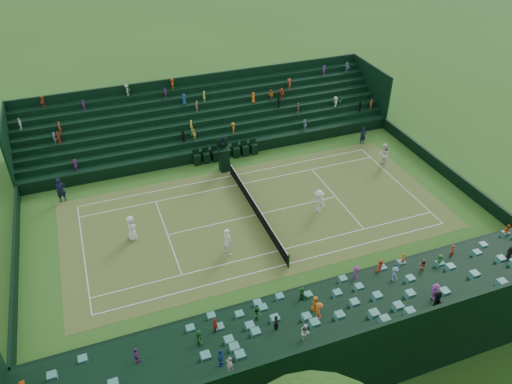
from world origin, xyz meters
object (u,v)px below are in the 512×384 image
at_px(tennis_net, 256,209).
at_px(player_far_east, 319,201).
at_px(player_near_east, 227,242).
at_px(player_far_west, 383,155).
at_px(umpire_chair, 224,156).
at_px(player_near_west, 132,228).

distance_m(tennis_net, player_far_east, 4.50).
bearing_deg(player_near_east, tennis_net, -67.94).
bearing_deg(player_near_east, player_far_west, -92.54).
bearing_deg(tennis_net, umpire_chair, -177.41).
bearing_deg(umpire_chair, player_near_west, -53.64).
relative_size(tennis_net, player_near_east, 5.81).
xyz_separation_m(player_near_west, player_near_east, (3.63, 5.49, 0.08)).
distance_m(umpire_chair, player_far_west, 12.97).
relative_size(player_near_west, player_near_east, 0.92).
bearing_deg(player_far_west, player_far_east, -44.52).
relative_size(umpire_chair, player_far_west, 1.49).
relative_size(umpire_chair, player_near_east, 1.50).
xyz_separation_m(tennis_net, player_near_east, (3.21, -3.13, 0.48)).
bearing_deg(umpire_chair, player_near_east, -16.20).
distance_m(umpire_chair, player_near_west, 10.35).
distance_m(tennis_net, player_near_west, 8.65).
relative_size(player_near_east, player_far_east, 1.11).
xyz_separation_m(umpire_chair, player_near_west, (6.13, -8.33, -0.36)).
relative_size(player_near_west, player_far_west, 0.92).
height_order(tennis_net, umpire_chair, umpire_chair).
distance_m(player_near_east, player_far_east, 7.75).
relative_size(tennis_net, player_near_west, 6.32).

